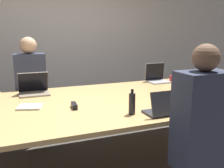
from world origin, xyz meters
TOP-DOWN VIEW (x-y plane):
  - ground_plane at (0.00, 0.00)m, footprint 24.00×24.00m
  - curtain_wall at (0.00, 2.10)m, footprint 12.00×0.06m
  - conference_table at (0.00, 0.00)m, footprint 4.59×1.64m
  - laptop_far_right at (1.23, 0.68)m, footprint 0.31×0.27m
  - cup_far_right at (1.48, 0.64)m, footprint 0.08×0.08m
  - laptop_near_midright at (0.50, -0.67)m, footprint 0.36×0.22m
  - person_near_midright at (0.53, -1.07)m, footprint 0.40×0.24m
  - cup_near_midright at (0.75, -0.61)m, footprint 0.07×0.07m
  - bottle_near_midright at (0.21, -0.54)m, footprint 0.06×0.06m
  - laptop_far_midleft at (-0.55, 0.56)m, footprint 0.35×0.27m
  - person_far_midleft at (-0.55, 1.00)m, footprint 0.40×0.24m
  - stapler at (-0.23, -0.17)m, footprint 0.06×0.15m
  - notebook at (-0.63, -0.00)m, footprint 0.27×0.24m

SIDE VIEW (x-z plane):
  - ground_plane at x=0.00m, z-range 0.00..0.00m
  - person_near_midright at x=0.53m, z-range -0.02..1.38m
  - person_far_midleft at x=-0.55m, z-range -0.02..1.41m
  - conference_table at x=0.00m, z-range 0.34..1.09m
  - notebook at x=-0.63m, z-range 0.75..0.77m
  - stapler at x=-0.23m, z-range 0.75..0.80m
  - cup_near_midright at x=0.75m, z-range 0.75..0.84m
  - cup_far_right at x=1.48m, z-range 0.75..0.84m
  - laptop_near_midright at x=0.50m, z-range 0.71..0.93m
  - laptop_far_midleft at x=-0.55m, z-range 0.70..0.96m
  - laptop_far_right at x=1.23m, z-range 0.70..0.97m
  - bottle_near_midright at x=0.21m, z-range 0.74..0.97m
  - curtain_wall at x=0.00m, z-range 0.00..2.80m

